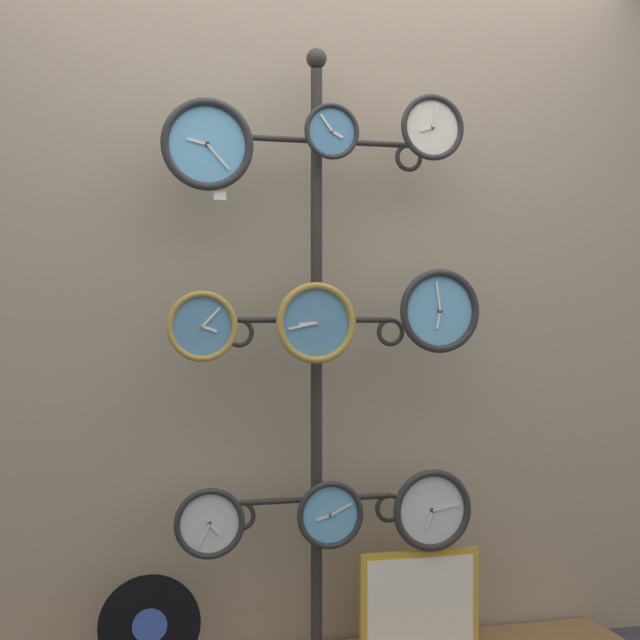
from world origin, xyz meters
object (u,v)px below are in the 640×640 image
clock_bottom_center (330,515)px  picture_frame (420,602)px  clock_middle_center (316,323)px  clock_bottom_right (432,510)px  clock_middle_right (439,311)px  clock_top_left (207,145)px  display_stand (316,473)px  clock_top_right (432,128)px  vinyl_record (150,626)px  clock_top_center (331,132)px  clock_middle_left (202,326)px  clock_bottom_left (209,523)px

clock_bottom_center → picture_frame: 0.45m
picture_frame → clock_middle_center: bearing=-173.1°
clock_bottom_center → clock_bottom_right: clock_bottom_right is taller
clock_middle_right → picture_frame: (-0.06, 0.03, -0.99)m
clock_top_left → clock_middle_right: size_ratio=1.04×
clock_top_left → picture_frame: 1.69m
display_stand → clock_top_right: size_ratio=9.34×
clock_top_right → clock_bottom_right: bearing=-108.1°
clock_bottom_center → vinyl_record: 0.67m
clock_middle_right → clock_bottom_right: clock_middle_right is taller
clock_top_center → clock_top_right: bearing=2.7°
clock_middle_left → clock_bottom_right: clock_middle_left is taller
display_stand → picture_frame: 0.57m
clock_top_right → clock_bottom_right: size_ratio=0.81×
display_stand → vinyl_record: display_stand is taller
clock_bottom_left → clock_bottom_center: 0.40m
display_stand → clock_bottom_right: display_stand is taller
clock_top_right → clock_top_center: bearing=-177.3°
display_stand → clock_middle_right: bearing=-14.1°
clock_middle_right → vinyl_record: (-0.96, 0.05, -1.00)m
clock_top_left → clock_bottom_center: size_ratio=1.31×
clock_top_center → clock_middle_center: size_ratio=0.70×
clock_bottom_left → clock_middle_left: bearing=-158.6°
display_stand → clock_middle_right: display_stand is taller
clock_bottom_right → clock_top_center: bearing=-177.3°
clock_middle_left → clock_bottom_left: 0.63m
clock_middle_center → clock_bottom_center: size_ratio=1.17×
clock_middle_left → vinyl_record: 0.97m
clock_top_center → display_stand: bearing=104.5°
clock_top_left → vinyl_record: bearing=169.4°
clock_bottom_left → clock_bottom_right: 0.76m
clock_middle_center → vinyl_record: bearing=173.4°
clock_top_right → clock_bottom_right: clock_top_right is taller
clock_middle_right → clock_middle_left: bearing=179.0°
clock_top_center → clock_middle_right: bearing=-0.2°
clock_middle_left → clock_bottom_right: 1.00m
vinyl_record → clock_bottom_left: bearing=-7.4°
picture_frame → vinyl_record: bearing=179.0°
clock_top_right → picture_frame: size_ratio=0.53×
clock_middle_right → clock_bottom_right: 0.68m
clock_top_right → clock_middle_center: (-0.41, -0.03, -0.66)m
clock_top_center → clock_middle_left: clock_top_center is taller
clock_bottom_center → vinyl_record: clock_bottom_center is taller
vinyl_record → clock_top_left: bearing=-10.6°
clock_middle_center → clock_bottom_center: (0.06, 0.03, -0.63)m
clock_top_right → clock_bottom_center: size_ratio=1.00×
clock_middle_right → clock_top_center: bearing=179.8°
clock_bottom_right → vinyl_record: (-0.94, 0.03, -0.33)m
clock_top_left → clock_top_center: (0.41, -0.01, 0.06)m
display_stand → clock_top_left: display_stand is taller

